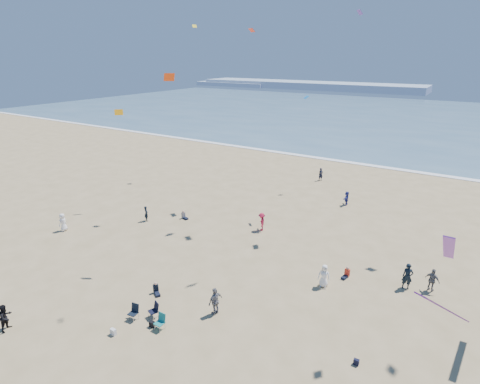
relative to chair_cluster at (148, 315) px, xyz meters
The scene contains 12 objects.
ground 2.77m from the chair_cluster, 65.49° to the right, with size 220.00×220.00×0.00m, color tan.
ocean 92.53m from the chair_cluster, 89.30° to the left, with size 220.00×100.00×0.06m, color #476B84.
surf_line 42.54m from the chair_cluster, 88.48° to the left, with size 220.00×1.20×0.08m, color white.
headland_far 177.57m from the chair_cluster, 109.36° to the left, with size 110.00×20.00×3.20m, color #7A8EA8.
headland_near 190.23m from the chair_cluster, 121.31° to the left, with size 40.00×14.00×2.00m, color #7A8EA8.
standing_flyers 11.18m from the chair_cluster, 60.63° to the left, with size 39.80×37.78×1.90m.
seated_group 3.48m from the chair_cluster, 52.04° to the left, with size 17.91×22.68×0.84m.
chair_cluster is the anchor object (origin of this frame).
white_tote 2.15m from the chair_cluster, 116.35° to the right, with size 0.35×0.20×0.40m, color silver.
black_backpack 0.61m from the chair_cluster, 23.98° to the right, with size 0.30×0.22×0.38m, color black.
navy_bag 12.18m from the chair_cluster, 15.94° to the left, with size 0.28×0.18×0.34m, color black.
kites_aloft 20.21m from the chair_cluster, 46.41° to the left, with size 43.72×41.60×29.08m.
Camera 1 is at (13.55, -10.48, 15.33)m, focal length 28.00 mm.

